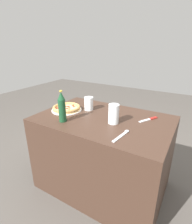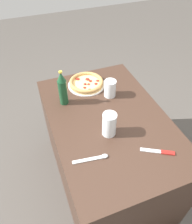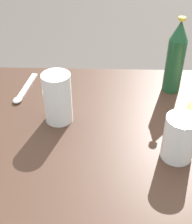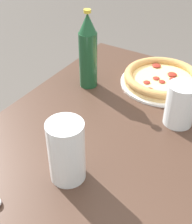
# 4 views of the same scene
# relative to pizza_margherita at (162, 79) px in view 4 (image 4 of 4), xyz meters

# --- Properties ---
(pizza_margherita) EXTENTS (0.28, 0.28, 0.04)m
(pizza_margherita) POSITION_rel_pizza_margherita_xyz_m (0.00, 0.00, 0.00)
(pizza_margherita) COLOR white
(pizza_margherita) RESTS_ON table
(glass_cola) EXTENTS (0.08, 0.08, 0.15)m
(glass_cola) POSITION_rel_pizza_margherita_xyz_m (-0.50, 0.03, 0.05)
(glass_cola) COLOR white
(glass_cola) RESTS_ON table
(glass_lemonade) EXTENTS (0.08, 0.08, 0.12)m
(glass_lemonade) POSITION_rel_pizza_margherita_xyz_m (-0.17, -0.12, 0.04)
(glass_lemonade) COLOR white
(glass_lemonade) RESTS_ON table
(beer_bottle) EXTENTS (0.06, 0.06, 0.26)m
(beer_bottle) POSITION_rel_pizza_margherita_xyz_m (-0.14, 0.21, 0.10)
(beer_bottle) COLOR #194728
(beer_bottle) RESTS_ON table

